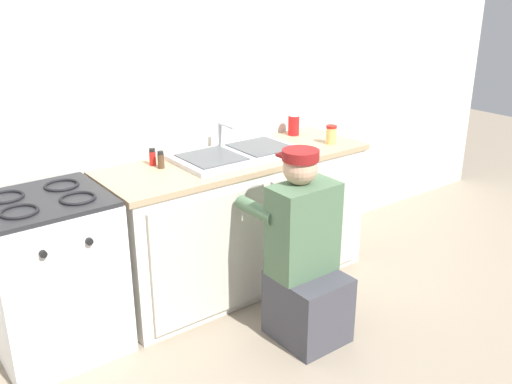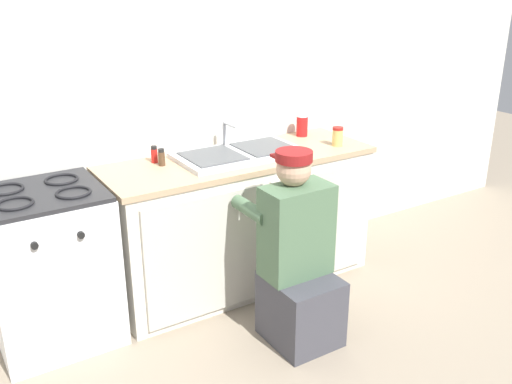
% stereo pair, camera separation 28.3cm
% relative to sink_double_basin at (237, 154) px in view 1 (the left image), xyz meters
% --- Properties ---
extents(ground_plane, '(12.00, 12.00, 0.00)m').
position_rel_sink_double_basin_xyz_m(ground_plane, '(0.00, -0.30, -0.91)').
color(ground_plane, gray).
extents(back_wall, '(6.00, 0.10, 2.50)m').
position_rel_sink_double_basin_xyz_m(back_wall, '(0.00, 0.35, 0.34)').
color(back_wall, silver).
rests_on(back_wall, ground_plane).
extents(counter_cabinet, '(1.73, 0.62, 0.85)m').
position_rel_sink_double_basin_xyz_m(counter_cabinet, '(0.00, -0.01, -0.48)').
color(counter_cabinet, silver).
rests_on(counter_cabinet, ground_plane).
extents(countertop, '(1.77, 0.62, 0.04)m').
position_rel_sink_double_basin_xyz_m(countertop, '(0.00, -0.00, -0.04)').
color(countertop, tan).
rests_on(countertop, counter_cabinet).
extents(sink_double_basin, '(0.80, 0.44, 0.19)m').
position_rel_sink_double_basin_xyz_m(sink_double_basin, '(0.00, 0.00, 0.00)').
color(sink_double_basin, silver).
rests_on(sink_double_basin, countertop).
extents(stove_range, '(0.64, 0.62, 0.91)m').
position_rel_sink_double_basin_xyz_m(stove_range, '(-1.22, -0.00, -0.46)').
color(stove_range, white).
rests_on(stove_range, ground_plane).
extents(plumber_person, '(0.42, 0.61, 1.10)m').
position_rel_sink_double_basin_xyz_m(plumber_person, '(-0.06, -0.73, -0.45)').
color(plumber_person, '#3F3F47').
rests_on(plumber_person, ground_plane).
extents(condiment_jar, '(0.07, 0.07, 0.13)m').
position_rel_sink_double_basin_xyz_m(condiment_jar, '(0.68, -0.15, 0.05)').
color(condiment_jar, '#DBB760').
rests_on(condiment_jar, countertop).
extents(soda_cup_red, '(0.08, 0.08, 0.15)m').
position_rel_sink_double_basin_xyz_m(soda_cup_red, '(0.63, 0.18, 0.06)').
color(soda_cup_red, red).
rests_on(soda_cup_red, countertop).
extents(spice_bottle_pepper, '(0.04, 0.04, 0.10)m').
position_rel_sink_double_basin_xyz_m(spice_bottle_pepper, '(-0.49, 0.08, 0.03)').
color(spice_bottle_pepper, '#513823').
rests_on(spice_bottle_pepper, countertop).
extents(spice_bottle_red, '(0.04, 0.04, 0.10)m').
position_rel_sink_double_basin_xyz_m(spice_bottle_red, '(-0.50, 0.16, 0.03)').
color(spice_bottle_red, red).
rests_on(spice_bottle_red, countertop).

